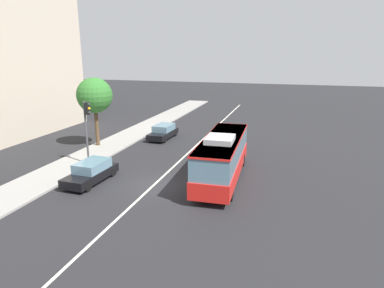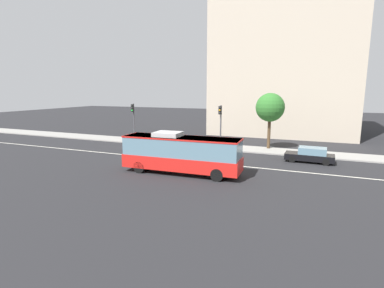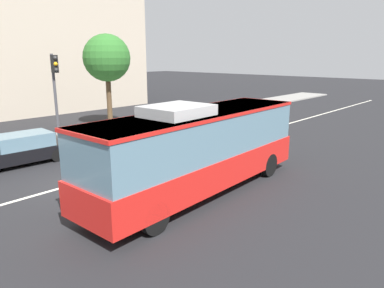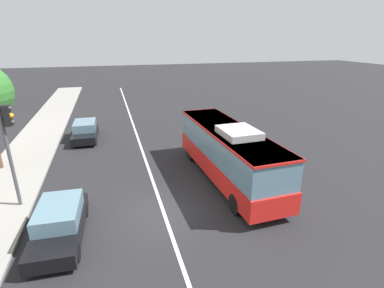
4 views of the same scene
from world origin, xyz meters
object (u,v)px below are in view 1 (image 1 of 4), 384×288
Objects in this scene: transit_bus at (222,155)px; traffic_light_mid_block at (87,122)px; street_tree_kerbside_left at (94,96)px; sedan_black_ahead at (163,132)px; sedan_black at (91,172)px.

transit_bus is 1.94× the size of traffic_light_mid_block.
street_tree_kerbside_left is (5.20, 2.50, 1.35)m from traffic_light_mid_block.
traffic_light_mid_block is at bearing -12.08° from sedan_black_ahead.
street_tree_kerbside_left reaches higher than sedan_black_ahead.
street_tree_kerbside_left reaches higher than transit_bus.
street_tree_kerbside_left is (-4.70, 4.94, 4.18)m from sedan_black_ahead.
sedan_black and sedan_black_ahead have the same top height.
street_tree_kerbside_left is at bearing 118.92° from traffic_light_mid_block.
sedan_black_ahead is 0.69× the size of street_tree_kerbside_left.
traffic_light_mid_block is at bearing 87.55° from transit_bus.
sedan_black is 0.88× the size of traffic_light_mid_block.
transit_bus is 9.31m from sedan_black.
street_tree_kerbside_left is (8.30, 4.61, 4.18)m from sedan_black.
sedan_black_ahead is 0.88× the size of traffic_light_mid_block.
sedan_black_ahead is at bearing 79.41° from traffic_light_mid_block.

